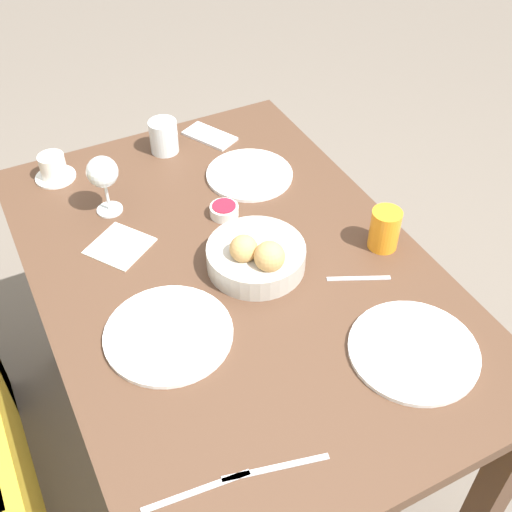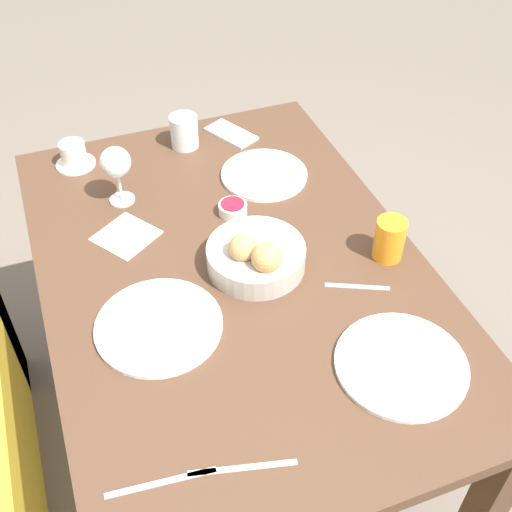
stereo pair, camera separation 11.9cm
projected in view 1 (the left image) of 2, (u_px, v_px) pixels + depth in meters
name	position (u px, v px, depth m)	size (l,w,h in m)	color
ground_plane	(239.00, 444.00, 1.97)	(10.00, 10.00, 0.00)	#6B6056
dining_table	(234.00, 301.00, 1.52)	(1.24, 0.85, 0.76)	#4C3323
bread_basket	(256.00, 256.00, 1.42)	(0.22, 0.22, 0.11)	#B2ADA3
plate_near_left	(414.00, 351.00, 1.27)	(0.26, 0.26, 0.01)	white
plate_near_right	(249.00, 175.00, 1.70)	(0.23, 0.23, 0.01)	white
plate_far_center	(168.00, 334.00, 1.30)	(0.26, 0.26, 0.01)	white
juice_glass	(385.00, 229.00, 1.47)	(0.07, 0.07, 0.10)	orange
water_tumbler	(164.00, 137.00, 1.76)	(0.08, 0.08, 0.09)	silver
wine_glass	(103.00, 174.00, 1.52)	(0.08, 0.08, 0.16)	silver
coffee_cup	(53.00, 168.00, 1.67)	(0.11, 0.11, 0.07)	white
jam_bowl_berry	(224.00, 210.00, 1.57)	(0.07, 0.07, 0.03)	white
fork_silver	(197.00, 491.00, 1.06)	(0.03, 0.19, 0.00)	#B7B7BC
knife_silver	(276.00, 468.00, 1.09)	(0.06, 0.19, 0.00)	#B7B7BC
spoon_coffee	(359.00, 278.00, 1.42)	(0.07, 0.13, 0.00)	#B7B7BC
napkin	(120.00, 246.00, 1.50)	(0.17, 0.17, 0.00)	silver
cell_phone	(210.00, 136.00, 1.83)	(0.17, 0.13, 0.01)	silver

